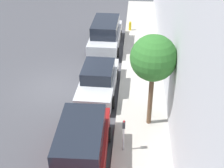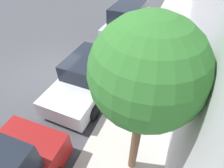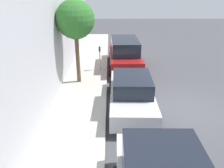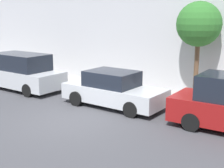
{
  "view_description": "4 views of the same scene",
  "coord_description": "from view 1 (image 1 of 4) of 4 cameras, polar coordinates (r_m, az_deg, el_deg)",
  "views": [
    {
      "loc": [
        4.22,
        -14.25,
        9.24
      ],
      "look_at": [
        3.19,
        -0.94,
        1.0
      ],
      "focal_mm": 50.0,
      "sensor_mm": 36.0,
      "label": 1
    },
    {
      "loc": [
        5.32,
        -5.1,
        5.22
      ],
      "look_at": [
        3.58,
        -0.64,
        1.0
      ],
      "focal_mm": 28.0,
      "sensor_mm": 36.0,
      "label": 2
    },
    {
      "loc": [
        3.33,
        8.34,
        4.95
      ],
      "look_at": [
        3.24,
        -0.51,
        1.0
      ],
      "focal_mm": 35.0,
      "sensor_mm": 36.0,
      "label": 3
    },
    {
      "loc": [
        -8.31,
        -7.53,
        3.87
      ],
      "look_at": [
        2.31,
        -0.15,
        1.0
      ],
      "focal_mm": 50.0,
      "sensor_mm": 36.0,
      "label": 4
    }
  ],
  "objects": [
    {
      "name": "parked_minivan_third",
      "position": [
        21.64,
        -1.18,
        9.08
      ],
      "size": [
        2.02,
        4.94,
        1.9
      ],
      "color": "#B7BABF",
      "rests_on": "ground_plane"
    },
    {
      "name": "parked_minivan_nearest",
      "position": [
        12.19,
        -5.66,
        -11.51
      ],
      "size": [
        2.02,
        4.94,
        1.9
      ],
      "color": "maroon",
      "rests_on": "ground_plane"
    },
    {
      "name": "parking_meter_near",
      "position": [
        12.56,
        2.15,
        -8.86
      ],
      "size": [
        0.11,
        0.15,
        1.51
      ],
      "color": "#ADADB2",
      "rests_on": "sidewalk"
    },
    {
      "name": "sidewalk",
      "position": [
        16.95,
        5.39,
        -1.21
      ],
      "size": [
        2.42,
        32.0,
        0.15
      ],
      "color": "#B2ADA3",
      "rests_on": "ground_plane"
    },
    {
      "name": "street_tree",
      "position": [
        12.84,
        7.6,
        4.62
      ],
      "size": [
        1.95,
        1.95,
        4.31
      ],
      "color": "brown",
      "rests_on": "sidewalk"
    },
    {
      "name": "ground_plane",
      "position": [
        17.5,
        -10.23,
        -0.75
      ],
      "size": [
        60.0,
        60.0,
        0.0
      ],
      "primitive_type": "plane",
      "color": "#424247"
    },
    {
      "name": "parked_sedan_second",
      "position": [
        16.57,
        -2.53,
        0.73
      ],
      "size": [
        1.92,
        4.55,
        1.54
      ],
      "color": "#B7BABF",
      "rests_on": "ground_plane"
    },
    {
      "name": "fire_hydrant",
      "position": [
        24.36,
        3.32,
        10.58
      ],
      "size": [
        0.2,
        0.2,
        0.69
      ],
      "color": "gold",
      "rests_on": "sidewalk"
    }
  ]
}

